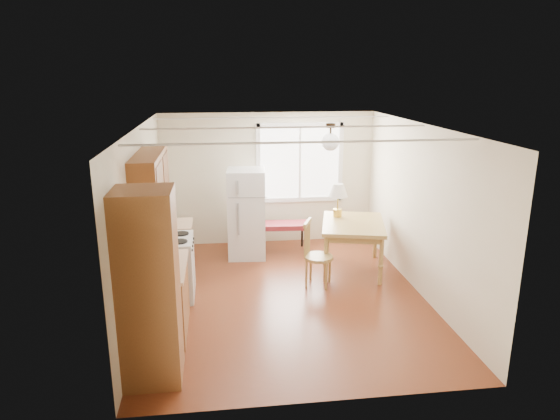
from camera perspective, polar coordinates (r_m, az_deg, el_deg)
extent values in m
cube|color=#4E1F10|center=(7.53, 0.71, -9.75)|extent=(4.60, 5.60, 0.12)
cube|color=white|center=(6.84, 0.79, 9.55)|extent=(4.60, 5.60, 0.12)
cube|color=beige|center=(9.49, -1.35, 3.58)|extent=(4.60, 0.10, 2.50)
cube|color=beige|center=(4.77, 4.97, -8.83)|extent=(4.60, 0.10, 2.50)
cube|color=beige|center=(7.10, -15.46, -1.11)|extent=(0.10, 5.60, 2.50)
cube|color=beige|center=(7.61, 15.83, -0.02)|extent=(0.10, 5.60, 2.50)
cube|color=brown|center=(5.40, -14.77, -8.63)|extent=(0.60, 0.60, 2.10)
cube|color=brown|center=(6.56, -13.31, -10.03)|extent=(0.60, 1.10, 0.86)
cube|color=tan|center=(6.38, -13.47, -6.38)|extent=(0.62, 1.14, 0.04)
cube|color=silver|center=(7.50, -12.35, -6.46)|extent=(0.65, 0.76, 0.90)
cube|color=brown|center=(8.21, -12.09, -4.65)|extent=(0.60, 0.60, 0.86)
cube|color=brown|center=(6.79, -14.61, 3.44)|extent=(0.33, 1.60, 0.70)
cube|color=white|center=(9.50, 2.27, 5.43)|extent=(1.50, 0.02, 1.35)
cylinder|color=black|center=(7.37, 5.82, 9.58)|extent=(0.14, 0.14, 0.06)
cylinder|color=black|center=(7.38, 5.80, 8.81)|extent=(0.03, 0.03, 0.16)
sphere|color=white|center=(7.39, 5.77, 7.73)|extent=(0.26, 0.26, 0.26)
cube|color=silver|center=(8.84, -3.83, -0.41)|extent=(0.70, 0.70, 1.58)
cube|color=gray|center=(8.43, -3.74, 1.43)|extent=(0.65, 0.02, 0.02)
cube|color=gray|center=(8.46, -4.81, -0.04)|extent=(0.03, 0.03, 0.95)
cube|color=maroon|center=(9.17, -0.24, -1.78)|extent=(1.17, 0.50, 0.09)
cylinder|color=black|center=(9.06, -3.14, -3.79)|extent=(0.04, 0.04, 0.44)
cylinder|color=black|center=(9.17, 2.88, -3.54)|extent=(0.04, 0.04, 0.44)
cylinder|color=black|center=(9.37, -3.29, -3.14)|extent=(0.04, 0.04, 0.44)
cylinder|color=black|center=(9.47, 2.54, -2.91)|extent=(0.04, 0.04, 0.44)
cube|color=olive|center=(8.29, 8.36, -1.61)|extent=(1.27, 1.51, 0.06)
cube|color=olive|center=(8.32, 8.34, -2.14)|extent=(1.15, 1.39, 0.10)
cylinder|color=olive|center=(7.87, 5.27, -5.64)|extent=(0.07, 0.07, 0.76)
cylinder|color=olive|center=(7.90, 11.46, -5.80)|extent=(0.07, 0.07, 0.76)
cylinder|color=olive|center=(8.97, 5.45, -2.94)|extent=(0.07, 0.07, 0.76)
cylinder|color=olive|center=(9.00, 10.86, -3.10)|extent=(0.07, 0.07, 0.76)
cylinder|color=olive|center=(7.72, 4.43, -5.41)|extent=(0.45, 0.45, 0.05)
cylinder|color=olive|center=(7.70, 3.03, -7.29)|extent=(0.04, 0.04, 0.46)
cylinder|color=olive|center=(7.64, 5.29, -7.52)|extent=(0.04, 0.04, 0.46)
cylinder|color=olive|center=(7.98, 3.53, -6.47)|extent=(0.04, 0.04, 0.46)
cylinder|color=olive|center=(7.92, 5.71, -6.68)|extent=(0.04, 0.04, 0.46)
cylinder|color=gold|center=(8.58, 6.58, -0.31)|extent=(0.15, 0.15, 0.13)
cylinder|color=gold|center=(8.53, 6.62, 0.83)|extent=(0.03, 0.03, 0.22)
cone|color=white|center=(8.48, 6.67, 2.26)|extent=(0.33, 0.33, 0.22)
cube|color=black|center=(6.16, -13.99, -6.65)|extent=(0.21, 0.23, 0.07)
cube|color=black|center=(6.03, -14.17, -5.52)|extent=(0.17, 0.09, 0.25)
cylinder|color=black|center=(6.17, -14.00, -5.72)|extent=(0.12, 0.12, 0.11)
cylinder|color=red|center=(6.41, -13.98, -5.35)|extent=(0.11, 0.11, 0.16)
sphere|color=red|center=(6.37, -14.05, -4.44)|extent=(0.06, 0.06, 0.06)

